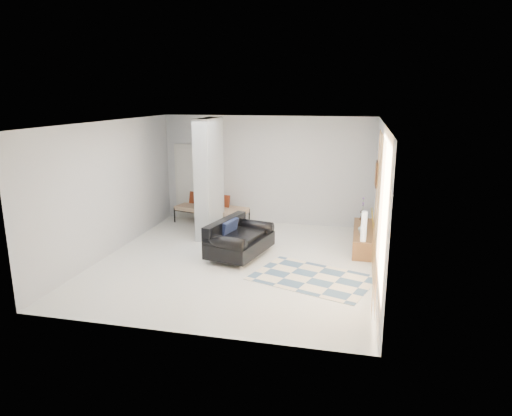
# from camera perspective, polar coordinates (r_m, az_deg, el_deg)

# --- Properties ---
(floor) EXTENTS (6.00, 6.00, 0.00)m
(floor) POSITION_cam_1_polar(r_m,az_deg,el_deg) (9.43, -2.37, -6.62)
(floor) COLOR white
(floor) RESTS_ON ground
(ceiling) EXTENTS (6.00, 6.00, 0.00)m
(ceiling) POSITION_cam_1_polar(r_m,az_deg,el_deg) (8.84, -2.56, 10.63)
(ceiling) COLOR white
(ceiling) RESTS_ON wall_back
(wall_back) EXTENTS (6.00, 0.00, 6.00)m
(wall_back) POSITION_cam_1_polar(r_m,az_deg,el_deg) (11.90, 1.35, 4.72)
(wall_back) COLOR silver
(wall_back) RESTS_ON ground
(wall_front) EXTENTS (6.00, 0.00, 6.00)m
(wall_front) POSITION_cam_1_polar(r_m,az_deg,el_deg) (6.28, -9.69, -3.95)
(wall_front) COLOR silver
(wall_front) RESTS_ON ground
(wall_left) EXTENTS (0.00, 6.00, 6.00)m
(wall_left) POSITION_cam_1_polar(r_m,az_deg,el_deg) (10.10, -17.71, 2.38)
(wall_left) COLOR silver
(wall_left) RESTS_ON ground
(wall_right) EXTENTS (0.00, 6.00, 6.00)m
(wall_right) POSITION_cam_1_polar(r_m,az_deg,el_deg) (8.73, 15.23, 0.82)
(wall_right) COLOR silver
(wall_right) RESTS_ON ground
(partition_column) EXTENTS (0.35, 1.20, 2.80)m
(partition_column) POSITION_cam_1_polar(r_m,az_deg,el_deg) (10.85, -5.86, 3.74)
(partition_column) COLOR #A3A7AA
(partition_column) RESTS_ON floor
(hallway_door) EXTENTS (0.85, 0.06, 2.04)m
(hallway_door) POSITION_cam_1_polar(r_m,az_deg,el_deg) (12.51, -8.18, 3.27)
(hallway_door) COLOR silver
(hallway_door) RESTS_ON floor
(curtain) EXTENTS (0.00, 2.55, 2.55)m
(curtain) POSITION_cam_1_polar(r_m,az_deg,el_deg) (7.60, 14.95, -0.70)
(curtain) COLOR #FFA743
(curtain) RESTS_ON wall_right
(wall_art) EXTENTS (0.04, 0.45, 0.55)m
(wall_art) POSITION_cam_1_polar(r_m,az_deg,el_deg) (10.17, 14.86, 4.09)
(wall_art) COLOR #351A0E
(wall_art) RESTS_ON wall_right
(media_console) EXTENTS (0.45, 1.99, 0.80)m
(media_console) POSITION_cam_1_polar(r_m,az_deg,el_deg) (10.50, 13.28, -3.63)
(media_console) COLOR brown
(media_console) RESTS_ON floor
(loveseat) EXTENTS (1.25, 1.74, 0.76)m
(loveseat) POSITION_cam_1_polar(r_m,az_deg,el_deg) (9.62, -2.33, -3.95)
(loveseat) COLOR silver
(loveseat) RESTS_ON floor
(daybed) EXTENTS (2.02, 1.23, 0.77)m
(daybed) POSITION_cam_1_polar(r_m,az_deg,el_deg) (12.11, -5.62, 0.04)
(daybed) COLOR black
(daybed) RESTS_ON floor
(area_rug) EXTENTS (2.47, 2.03, 0.01)m
(area_rug) POSITION_cam_1_polar(r_m,az_deg,el_deg) (8.63, 7.03, -8.68)
(area_rug) COLOR beige
(area_rug) RESTS_ON floor
(cylinder_lamp) EXTENTS (0.12, 0.12, 0.63)m
(cylinder_lamp) POSITION_cam_1_polar(r_m,az_deg,el_deg) (9.53, 13.33, -2.25)
(cylinder_lamp) COLOR white
(cylinder_lamp) RESTS_ON media_console
(bronze_figurine) EXTENTS (0.12, 0.12, 0.23)m
(bronze_figurine) POSITION_cam_1_polar(r_m,az_deg,el_deg) (11.20, 13.11, -0.87)
(bronze_figurine) COLOR #332116
(bronze_figurine) RESTS_ON media_console
(vase) EXTENTS (0.18, 0.18, 0.17)m
(vase) POSITION_cam_1_polar(r_m,az_deg,el_deg) (10.23, 13.09, -2.45)
(vase) COLOR silver
(vase) RESTS_ON media_console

